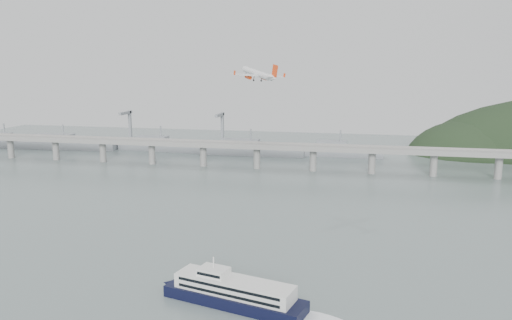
# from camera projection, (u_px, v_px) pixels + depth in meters

# --- Properties ---
(ground) EXTENTS (900.00, 900.00, 0.00)m
(ground) POSITION_uv_depth(u_px,v_px,m) (233.00, 251.00, 247.47)
(ground) COLOR slate
(ground) RESTS_ON ground
(bridge) EXTENTS (800.00, 22.00, 23.90)m
(bridge) POSITION_uv_depth(u_px,v_px,m) (289.00, 150.00, 436.55)
(bridge) COLOR gray
(bridge) RESTS_ON ground
(distant_fleet) EXTENTS (453.00, 60.90, 40.00)m
(distant_fleet) POSITION_uv_depth(u_px,v_px,m) (155.00, 146.00, 532.67)
(distant_fleet) COLOR gray
(distant_fleet) RESTS_ON ground
(ferry) EXTENTS (92.48, 33.33, 17.72)m
(ferry) POSITION_uv_depth(u_px,v_px,m) (234.00, 293.00, 192.10)
(ferry) COLOR black
(ferry) RESTS_ON ground
(airliner) EXTENTS (34.12, 34.35, 11.25)m
(airliner) POSITION_uv_depth(u_px,v_px,m) (258.00, 74.00, 320.88)
(airliner) COLOR silver
(airliner) RESTS_ON ground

